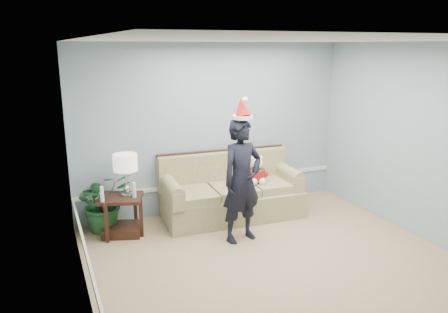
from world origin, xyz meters
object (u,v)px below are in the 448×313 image
object	(u,v)px
sofa	(231,194)
table_lamp	(125,164)
man	(242,181)
teddy_bear	(257,173)
side_table	(122,220)
houseplant	(104,202)

from	to	relation	value
sofa	table_lamp	distance (m)	1.77
man	sofa	bearing A→B (deg)	63.61
table_lamp	man	size ratio (longest dim) A/B	0.35
sofa	teddy_bear	size ratio (longest dim) A/B	5.01
side_table	table_lamp	size ratio (longest dim) A/B	1.19
man	table_lamp	bearing A→B (deg)	137.68
houseplant	table_lamp	bearing A→B (deg)	-41.44
sofa	houseplant	size ratio (longest dim) A/B	2.52
houseplant	teddy_bear	world-z (taller)	teddy_bear
side_table	teddy_bear	bearing A→B (deg)	-1.70
table_lamp	houseplant	bearing A→B (deg)	138.56
sofa	man	size ratio (longest dim) A/B	1.28
sofa	side_table	xyz separation A→B (m)	(-1.72, -0.04, -0.13)
side_table	houseplant	bearing A→B (deg)	128.52
side_table	houseplant	distance (m)	0.39
man	houseplant	bearing A→B (deg)	135.47
table_lamp	teddy_bear	bearing A→B (deg)	-1.59
table_lamp	teddy_bear	xyz separation A→B (m)	(2.04, -0.06, -0.35)
side_table	teddy_bear	distance (m)	2.18
sofa	houseplant	bearing A→B (deg)	176.84
side_table	teddy_bear	world-z (taller)	teddy_bear
teddy_bear	table_lamp	bearing A→B (deg)	-166.75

